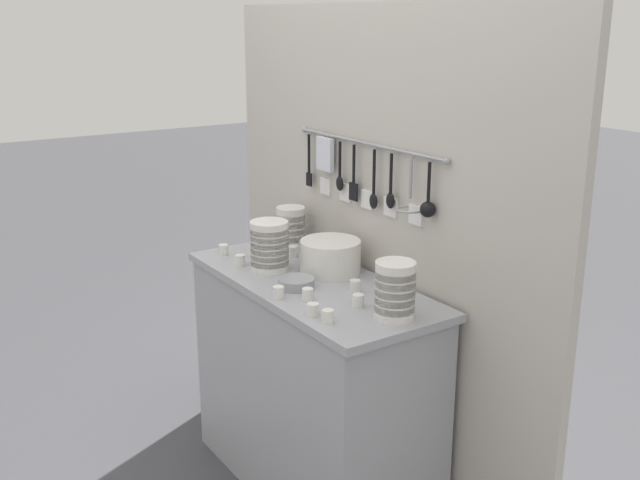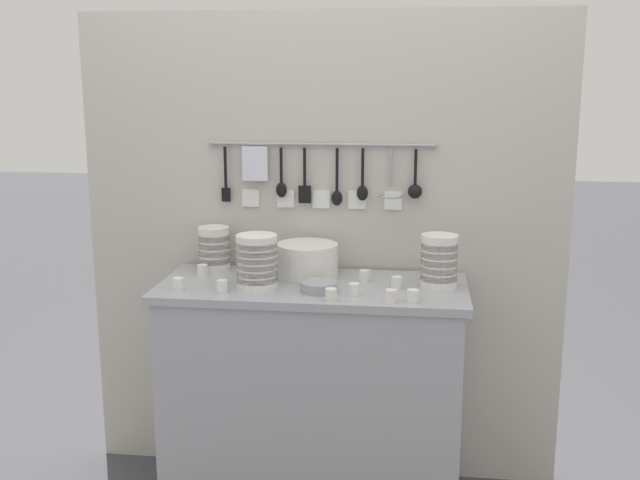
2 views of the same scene
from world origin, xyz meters
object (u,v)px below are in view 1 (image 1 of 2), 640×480
bowl_stack_tall_left (291,227)px  bowl_stack_back_corner (395,290)px  steel_mixing_bowl (296,283)px  cup_edge_far (328,316)px  cup_edge_near (358,300)px  cup_beside_plates (240,260)px  cup_back_right (313,310)px  cup_mid_row (278,292)px  cup_by_caddy (293,251)px  cup_front_left (269,244)px  cup_front_right (308,294)px  cup_back_left (223,250)px  plate_stack (330,257)px  bowl_stack_short_front (270,246)px  cup_centre (355,286)px

bowl_stack_tall_left → bowl_stack_back_corner: 0.90m
steel_mixing_bowl → cup_edge_far: cup_edge_far is taller
cup_edge_near → cup_beside_plates: 0.63m
cup_back_right → cup_mid_row: (-0.21, -0.01, 0.00)m
steel_mixing_bowl → cup_by_caddy: size_ratio=3.09×
steel_mixing_bowl → cup_edge_near: (0.28, 0.08, 0.00)m
cup_by_caddy → cup_front_left: size_ratio=1.00×
cup_edge_far → cup_front_right: (-0.21, 0.05, 0.00)m
cup_beside_plates → cup_mid_row: 0.40m
cup_back_left → cup_edge_near: bearing=8.7°
plate_stack → cup_back_right: bearing=-41.8°
cup_by_caddy → cup_front_right: bearing=-25.8°
plate_stack → cup_back_left: 0.50m
bowl_stack_tall_left → cup_by_caddy: 0.16m
bowl_stack_short_front → cup_edge_far: bearing=-11.0°
cup_front_left → bowl_stack_tall_left: bearing=77.1°
bowl_stack_back_corner → cup_back_right: (-0.17, -0.21, -0.08)m
cup_back_right → cup_edge_far: 0.08m
steel_mixing_bowl → cup_front_right: (0.13, -0.03, 0.00)m
plate_stack → cup_edge_near: 0.37m
bowl_stack_back_corner → cup_centre: size_ratio=4.51×
cup_back_right → cup_edge_near: (0.01, 0.18, 0.00)m
steel_mixing_bowl → cup_edge_near: size_ratio=3.09×
bowl_stack_short_front → plate_stack: bearing=48.4°
bowl_stack_short_front → cup_by_caddy: (-0.10, 0.17, -0.08)m
plate_stack → steel_mixing_bowl: size_ratio=1.77×
cup_by_caddy → cup_back_left: (-0.18, -0.23, 0.00)m
cup_edge_far → bowl_stack_back_corner: bearing=65.7°
bowl_stack_tall_left → cup_edge_near: size_ratio=4.02×
cup_front_right → cup_front_left: bearing=162.2°
plate_stack → cup_centre: 0.23m
bowl_stack_short_front → steel_mixing_bowl: 0.25m
bowl_stack_tall_left → cup_mid_row: size_ratio=4.02×
bowl_stack_back_corner → cup_mid_row: bowl_stack_back_corner is taller
cup_beside_plates → cup_front_right: same height
cup_edge_far → steel_mixing_bowl: bearing=165.3°
cup_back_left → cup_back_right: same height
cup_edge_near → bowl_stack_tall_left: bearing=166.2°
bowl_stack_short_front → cup_by_caddy: bowl_stack_short_front is taller
cup_back_right → cup_centre: same height
cup_front_left → bowl_stack_back_corner: bearing=-2.9°
bowl_stack_short_front → cup_centre: bowl_stack_short_front is taller
bowl_stack_short_front → cup_front_right: bearing=-8.8°
cup_edge_far → cup_beside_plates: bearing=176.8°
cup_back_right → plate_stack: bearing=138.2°
cup_back_right → cup_front_left: (-0.74, 0.26, 0.00)m
cup_back_right → cup_front_right: (-0.13, 0.06, 0.00)m
plate_stack → cup_front_right: size_ratio=5.46×
cup_back_right → cup_front_left: size_ratio=1.00×
bowl_stack_back_corner → cup_front_right: bowl_stack_back_corner is taller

